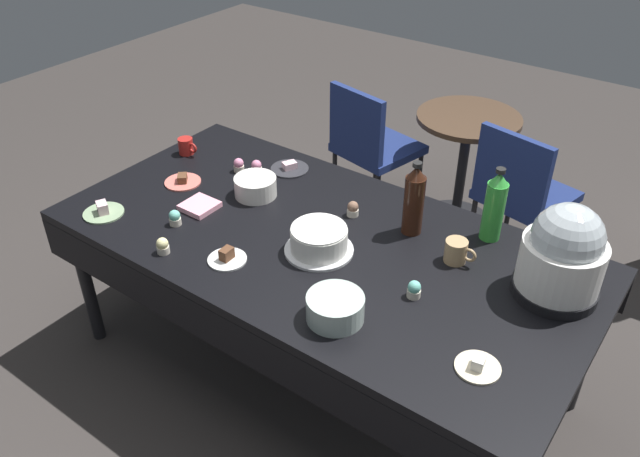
% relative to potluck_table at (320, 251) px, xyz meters
% --- Properties ---
extents(ground, '(9.00, 9.00, 0.00)m').
position_rel_potluck_table_xyz_m(ground, '(0.00, 0.00, -0.69)').
color(ground, '#383330').
extents(potluck_table, '(2.20, 1.10, 0.75)m').
position_rel_potluck_table_xyz_m(potluck_table, '(0.00, 0.00, 0.00)').
color(potluck_table, black).
rests_on(potluck_table, ground).
extents(frosted_layer_cake, '(0.27, 0.27, 0.11)m').
position_rel_potluck_table_xyz_m(frosted_layer_cake, '(0.05, -0.07, 0.11)').
color(frosted_layer_cake, silver).
rests_on(frosted_layer_cake, potluck_table).
extents(slow_cooker, '(0.31, 0.31, 0.37)m').
position_rel_potluck_table_xyz_m(slow_cooker, '(0.88, 0.22, 0.23)').
color(slow_cooker, black).
rests_on(slow_cooker, potluck_table).
extents(glass_salad_bowl, '(0.20, 0.20, 0.09)m').
position_rel_potluck_table_xyz_m(glass_salad_bowl, '(0.32, -0.35, 0.11)').
color(glass_salad_bowl, '#B2C6BC').
rests_on(glass_salad_bowl, potluck_table).
extents(ceramic_snack_bowl, '(0.19, 0.19, 0.09)m').
position_rel_potluck_table_xyz_m(ceramic_snack_bowl, '(-0.43, 0.11, 0.11)').
color(ceramic_snack_bowl, silver).
rests_on(ceramic_snack_bowl, potluck_table).
extents(dessert_plate_cream, '(0.15, 0.15, 0.05)m').
position_rel_potluck_table_xyz_m(dessert_plate_cream, '(0.82, -0.28, 0.07)').
color(dessert_plate_cream, beige).
rests_on(dessert_plate_cream, potluck_table).
extents(dessert_plate_white, '(0.15, 0.15, 0.05)m').
position_rel_potluck_table_xyz_m(dessert_plate_white, '(-0.21, -0.33, 0.07)').
color(dessert_plate_white, white).
rests_on(dessert_plate_white, potluck_table).
extents(dessert_plate_charcoal, '(0.18, 0.18, 0.04)m').
position_rel_potluck_table_xyz_m(dessert_plate_charcoal, '(-0.46, 0.38, 0.07)').
color(dessert_plate_charcoal, '#2D2D33').
rests_on(dessert_plate_charcoal, potluck_table).
extents(dessert_plate_sage, '(0.17, 0.17, 0.06)m').
position_rel_potluck_table_xyz_m(dessert_plate_sage, '(-0.86, -0.40, 0.08)').
color(dessert_plate_sage, '#8CA87F').
rests_on(dessert_plate_sage, potluck_table).
extents(dessert_plate_coral, '(0.17, 0.17, 0.04)m').
position_rel_potluck_table_xyz_m(dessert_plate_coral, '(-0.78, -0.01, 0.07)').
color(dessert_plate_coral, '#E07266').
rests_on(dessert_plate_coral, potluck_table).
extents(cupcake_berry, '(0.05, 0.05, 0.07)m').
position_rel_potluck_table_xyz_m(cupcake_berry, '(-0.55, -0.27, 0.09)').
color(cupcake_berry, beige).
rests_on(cupcake_berry, potluck_table).
extents(cupcake_vanilla, '(0.05, 0.05, 0.07)m').
position_rel_potluck_table_xyz_m(cupcake_vanilla, '(-0.56, 0.26, 0.09)').
color(cupcake_vanilla, beige).
rests_on(cupcake_vanilla, potluck_table).
extents(cupcake_rose, '(0.05, 0.05, 0.07)m').
position_rel_potluck_table_xyz_m(cupcake_rose, '(-0.64, 0.23, 0.09)').
color(cupcake_rose, beige).
rests_on(cupcake_rose, potluck_table).
extents(cupcake_lemon, '(0.05, 0.05, 0.07)m').
position_rel_potluck_table_xyz_m(cupcake_lemon, '(-0.44, -0.44, 0.09)').
color(cupcake_lemon, beige).
rests_on(cupcake_lemon, potluck_table).
extents(cupcake_cocoa, '(0.05, 0.05, 0.07)m').
position_rel_potluck_table_xyz_m(cupcake_cocoa, '(0.01, 0.22, 0.09)').
color(cupcake_cocoa, beige).
rests_on(cupcake_cocoa, potluck_table).
extents(cupcake_mint, '(0.05, 0.05, 0.07)m').
position_rel_potluck_table_xyz_m(cupcake_mint, '(0.48, -0.09, 0.09)').
color(cupcake_mint, beige).
rests_on(cupcake_mint, potluck_table).
extents(soda_bottle_cola, '(0.08, 0.08, 0.32)m').
position_rel_potluck_table_xyz_m(soda_bottle_cola, '(0.27, 0.27, 0.21)').
color(soda_bottle_cola, '#33190F').
rests_on(soda_bottle_cola, potluck_table).
extents(soda_bottle_lime_soda, '(0.08, 0.08, 0.32)m').
position_rel_potluck_table_xyz_m(soda_bottle_lime_soda, '(0.55, 0.41, 0.21)').
color(soda_bottle_lime_soda, green).
rests_on(soda_bottle_lime_soda, potluck_table).
extents(coffee_mug_red, '(0.11, 0.07, 0.08)m').
position_rel_potluck_table_xyz_m(coffee_mug_red, '(-0.97, 0.21, 0.10)').
color(coffee_mug_red, '#B2231E').
rests_on(coffee_mug_red, potluck_table).
extents(coffee_mug_tan, '(0.13, 0.09, 0.09)m').
position_rel_potluck_table_xyz_m(coffee_mug_tan, '(0.51, 0.19, 0.11)').
color(coffee_mug_tan, tan).
rests_on(coffee_mug_tan, potluck_table).
extents(paper_napkin_stack, '(0.14, 0.14, 0.02)m').
position_rel_potluck_table_xyz_m(paper_napkin_stack, '(-0.56, -0.12, 0.07)').
color(paper_napkin_stack, pink).
rests_on(paper_napkin_stack, potluck_table).
extents(maroon_chair_left, '(0.52, 0.52, 0.85)m').
position_rel_potluck_table_xyz_m(maroon_chair_left, '(-0.57, 1.30, -0.20)').
color(maroon_chair_left, navy).
rests_on(maroon_chair_left, ground).
extents(maroon_chair_right, '(0.52, 0.52, 0.85)m').
position_rel_potluck_table_xyz_m(maroon_chair_right, '(0.38, 1.30, -0.20)').
color(maroon_chair_right, navy).
rests_on(maroon_chair_right, ground).
extents(round_cafe_table, '(0.60, 0.60, 0.72)m').
position_rel_potluck_table_xyz_m(round_cafe_table, '(-0.05, 1.52, -0.19)').
color(round_cafe_table, '#473323').
rests_on(round_cafe_table, ground).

